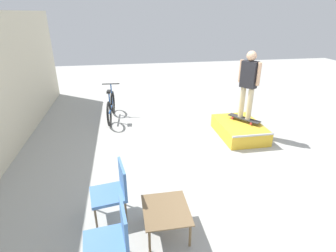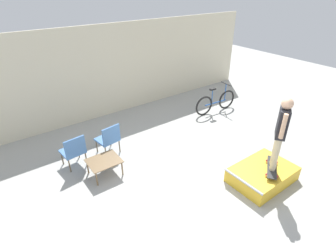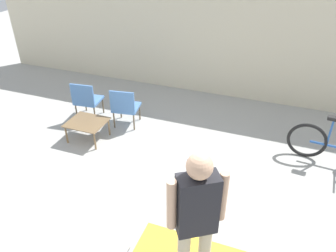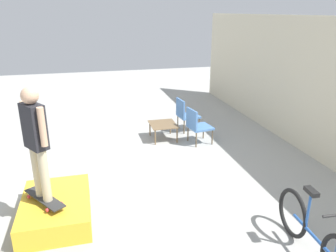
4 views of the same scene
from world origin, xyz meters
name	(u,v)px [view 1 (image 1 of 4)]	position (x,y,z in m)	size (l,w,h in m)	color
ground_plane	(227,163)	(0.00, 0.00, 0.00)	(24.00, 24.00, 0.00)	#A8A8A3
skate_ramp_box	(239,129)	(1.22, -0.81, 0.18)	(1.50, 1.02, 0.38)	gold
skateboard_on_ramp	(244,118)	(1.32, -0.95, 0.44)	(0.83, 0.66, 0.07)	#2D2D2D
person_skater	(249,80)	(1.32, -0.95, 1.44)	(0.49, 0.38, 1.69)	#C6B793
coffee_table	(166,212)	(-1.65, 1.60, 0.36)	(0.75, 0.65, 0.40)	brown
patio_chair_left	(113,237)	(-2.10, 2.33, 0.49)	(0.57, 0.57, 0.89)	brown
patio_chair_right	(114,189)	(-1.16, 2.33, 0.49)	(0.59, 0.59, 0.89)	brown
bicycle	(111,107)	(2.99, 2.47, 0.38)	(1.75, 0.52, 0.98)	black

